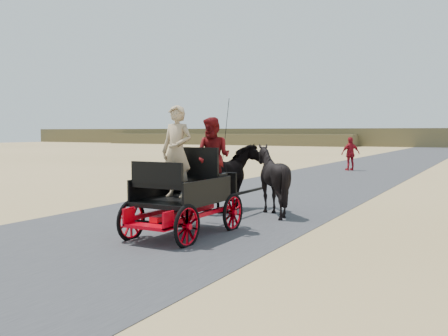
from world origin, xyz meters
The scene contains 10 objects.
ground centered at (0.00, 0.00, 0.00)m, with size 140.00×140.00×0.00m, color tan.
road centered at (0.00, 0.00, 0.01)m, with size 6.00×140.00×0.01m, color #38383A.
ridge_far centered at (0.00, 62.00, 1.20)m, with size 140.00×6.00×2.40m, color brown.
ridge_near centered at (-30.00, 58.00, 0.80)m, with size 40.00×4.00×1.60m, color brown.
carriage centered at (0.95, 0.91, 0.36)m, with size 1.30×2.40×0.72m, color black, non-canonical shape.
horse_left centered at (0.40, 3.91, 0.85)m, with size 0.91×2.01×1.70m, color black.
horse_right centered at (1.50, 3.91, 0.85)m, with size 1.37×1.54×1.70m, color black.
driver_man centered at (0.75, 0.96, 1.62)m, with size 0.66×0.43×1.80m, color tan.
passenger_woman centered at (1.25, 1.51, 1.51)m, with size 0.77×0.60×1.58m, color #660C0F.
pedestrian centered at (-0.36, 18.25, 0.86)m, with size 1.01×0.42×1.73m, color maroon.
Camera 1 is at (6.27, -7.13, 2.02)m, focal length 40.00 mm.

